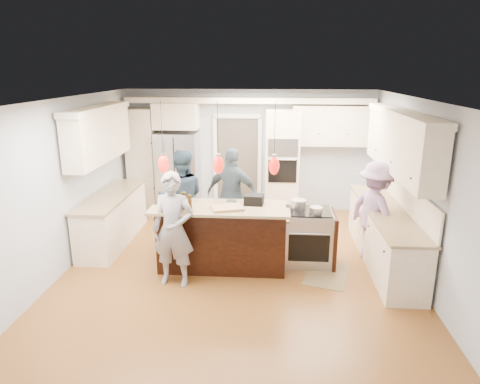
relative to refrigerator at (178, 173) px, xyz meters
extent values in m
plane|color=#99652A|center=(1.55, -2.64, -0.90)|extent=(6.00, 6.00, 0.00)
cube|color=#B2BCC6|center=(1.55, 0.36, 0.45)|extent=(5.50, 0.04, 2.70)
cube|color=#B2BCC6|center=(1.55, -5.64, 0.45)|extent=(5.50, 0.04, 2.70)
cube|color=#B2BCC6|center=(-1.20, -2.64, 0.45)|extent=(0.04, 6.00, 2.70)
cube|color=#B2BCC6|center=(4.30, -2.64, 0.45)|extent=(0.04, 6.00, 2.70)
cube|color=white|center=(1.55, -2.64, 1.80)|extent=(5.50, 6.00, 0.04)
cube|color=#B7B7BC|center=(0.00, 0.00, 0.00)|extent=(0.90, 0.70, 1.80)
cube|color=#FEEECE|center=(2.30, 0.03, 0.25)|extent=(0.72, 0.64, 2.30)
cube|color=black|center=(2.30, -0.30, 0.65)|extent=(0.60, 0.02, 0.35)
cube|color=black|center=(2.30, -0.30, 0.15)|extent=(0.60, 0.02, 0.50)
cylinder|color=#B7B7BC|center=(2.30, -0.33, 0.40)|extent=(0.55, 0.02, 0.02)
cube|color=#FEEECE|center=(-0.80, 0.06, 0.25)|extent=(0.60, 0.58, 2.30)
cube|color=#FEEECE|center=(0.00, 0.06, 1.25)|extent=(0.95, 0.58, 0.55)
cube|color=#FEEECE|center=(3.35, 0.18, 1.05)|extent=(1.70, 0.35, 0.85)
cube|color=beige|center=(1.55, 0.16, 1.58)|extent=(5.30, 0.38, 0.12)
cube|color=#4C443A|center=(1.30, 0.35, 0.15)|extent=(0.90, 0.06, 2.10)
cube|color=white|center=(1.30, 0.31, 1.23)|extent=(1.04, 0.06, 0.10)
cube|color=#FEEECE|center=(3.95, -2.34, -0.46)|extent=(0.60, 3.00, 0.88)
cube|color=tan|center=(3.95, -2.34, 0.00)|extent=(0.64, 3.05, 0.04)
cube|color=#FEEECE|center=(4.07, -2.34, 1.08)|extent=(0.35, 3.00, 0.85)
cube|color=beige|center=(4.06, -2.34, 1.56)|extent=(0.37, 3.10, 0.10)
cube|color=#FEEECE|center=(-0.85, -1.84, -0.46)|extent=(0.60, 2.20, 0.88)
cube|color=tan|center=(-0.85, -1.84, 0.00)|extent=(0.64, 2.25, 0.04)
cube|color=#FEEECE|center=(-0.97, -1.84, 1.08)|extent=(0.35, 2.20, 0.85)
cube|color=beige|center=(-0.96, -1.84, 1.56)|extent=(0.37, 2.30, 0.10)
cube|color=black|center=(1.30, -2.49, -0.46)|extent=(2.00, 1.00, 0.88)
cube|color=tan|center=(1.30, -2.49, 0.00)|extent=(2.10, 1.10, 0.04)
cube|color=black|center=(1.30, -3.05, -0.36)|extent=(2.00, 0.12, 1.08)
cube|color=tan|center=(1.30, -3.19, 0.20)|extent=(2.10, 0.42, 0.04)
cube|color=black|center=(1.78, -2.23, 0.10)|extent=(0.34, 0.28, 0.17)
cube|color=#B7B7BC|center=(2.68, -2.49, -0.45)|extent=(0.76, 0.66, 0.90)
cube|color=black|center=(2.68, -2.83, -0.50)|extent=(0.65, 0.01, 0.45)
cube|color=black|center=(2.68, -2.49, 0.01)|extent=(0.72, 0.59, 0.02)
cube|color=black|center=(3.09, -2.49, -0.46)|extent=(0.06, 0.71, 0.88)
cylinder|color=black|center=(0.50, -3.15, 1.43)|extent=(0.01, 0.01, 0.75)
ellipsoid|color=red|center=(0.50, -3.15, 0.90)|extent=(0.15, 0.15, 0.26)
cylinder|color=black|center=(1.30, -3.15, 1.43)|extent=(0.01, 0.01, 0.75)
ellipsoid|color=red|center=(1.30, -3.15, 0.90)|extent=(0.15, 0.15, 0.26)
cylinder|color=black|center=(2.10, -3.15, 1.43)|extent=(0.01, 0.01, 0.75)
ellipsoid|color=red|center=(2.10, -3.15, 0.90)|extent=(0.15, 0.15, 0.26)
imported|color=gray|center=(0.65, -3.36, -0.04)|extent=(0.67, 0.48, 1.73)
imported|color=#2B4053|center=(0.45, -1.79, -0.02)|extent=(0.97, 0.82, 1.75)
imported|color=#475964|center=(1.36, -1.53, -0.02)|extent=(1.11, 0.71, 1.75)
imported|color=#AB85B4|center=(3.80, -2.29, -0.05)|extent=(1.10, 1.27, 1.70)
cube|color=#8F754E|center=(2.97, -2.93, -0.89)|extent=(0.85, 1.05, 0.01)
cylinder|color=silver|center=(0.53, -3.14, 0.35)|extent=(0.08, 0.08, 0.27)
cylinder|color=#44290C|center=(0.78, -3.16, 0.35)|extent=(0.08, 0.08, 0.26)
cylinder|color=#44290C|center=(0.75, -3.23, 0.33)|extent=(0.08, 0.08, 0.23)
cylinder|color=#44290C|center=(0.87, -3.17, 0.33)|extent=(0.07, 0.07, 0.23)
cylinder|color=#B7B7BC|center=(0.75, -3.20, 0.27)|extent=(0.07, 0.07, 0.11)
cube|color=#B37F53|center=(1.42, -3.11, 0.24)|extent=(0.53, 0.45, 0.04)
cylinder|color=#B7B7BC|center=(2.52, -2.39, 0.09)|extent=(0.25, 0.25, 0.15)
cylinder|color=#B7B7BC|center=(2.79, -2.61, 0.07)|extent=(0.20, 0.20, 0.10)
camera|label=1|loc=(2.05, -9.11, 2.24)|focal=32.00mm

